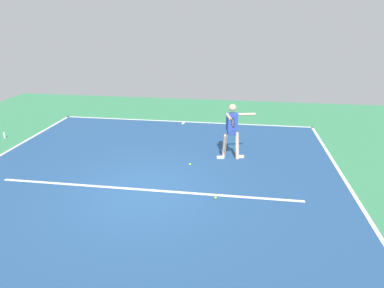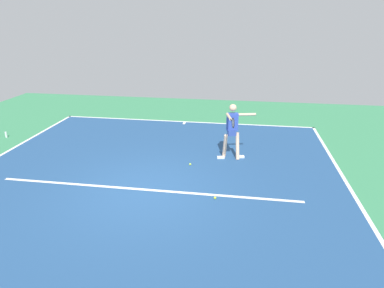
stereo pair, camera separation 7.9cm
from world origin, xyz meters
name	(u,v)px [view 2 (the right image)]	position (x,y,z in m)	size (l,w,h in m)	color
ground_plane	(144,191)	(0.00, 0.00, 0.00)	(20.70, 20.70, 0.00)	#388456
court_surface	(144,191)	(0.00, 0.00, 0.00)	(10.79, 12.35, 0.00)	navy
court_line_baseline_near	(185,122)	(0.00, -6.12, 0.00)	(10.79, 0.10, 0.01)	white
court_line_sideline_left	(362,208)	(-5.35, 0.00, 0.00)	(0.10, 12.35, 0.01)	white
court_line_service	(145,190)	(0.00, -0.06, 0.00)	(8.09, 0.10, 0.01)	white
court_line_centre_mark	(184,123)	(0.00, -5.92, 0.00)	(0.10, 0.30, 0.01)	white
tennis_player	(232,128)	(-2.14, -2.46, 1.03)	(1.15, 1.29, 1.79)	beige
tennis_ball_by_baseline	(215,198)	(-1.86, 0.12, 0.03)	(0.07, 0.07, 0.07)	#CCE033
tennis_ball_by_sideline	(190,164)	(-0.93, -1.75, 0.03)	(0.07, 0.07, 0.07)	#C6E53D
water_bottle	(6,135)	(6.31, -3.14, 0.11)	(0.07, 0.07, 0.22)	white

